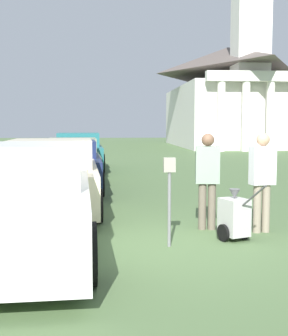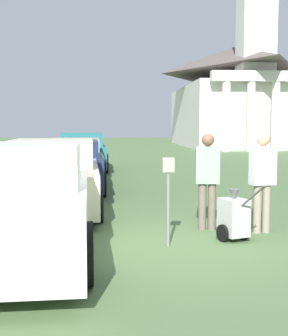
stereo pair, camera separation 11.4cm
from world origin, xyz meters
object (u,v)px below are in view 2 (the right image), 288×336
at_px(church, 234,91).
at_px(parked_car_navy, 68,166).
at_px(parking_meter, 168,185).
at_px(person_worker, 207,175).
at_px(person_supervisor, 262,176).
at_px(parked_car_cream, 54,178).
at_px(parked_car_teal, 82,153).
at_px(parked_car_sage, 76,160).
at_px(parked_car_white, 24,202).
at_px(equipment_cart, 234,217).

bearing_deg(church, parked_car_navy, -113.66).
bearing_deg(parked_car_navy, parking_meter, -74.77).
relative_size(person_worker, person_supervisor, 0.99).
bearing_deg(parking_meter, person_supervisor, 25.65).
xyz_separation_m(parked_car_cream, parking_meter, (2.14, -3.22, 0.25)).
xyz_separation_m(parked_car_navy, church, (11.72, 26.74, 4.12)).
height_order(parked_car_teal, church, church).
bearing_deg(parking_meter, parked_car_sage, 103.32).
relative_size(parked_car_white, parked_car_sage, 1.08).
bearing_deg(equipment_cart, parking_meter, 175.01).
relative_size(parking_meter, equipment_cart, 1.38).
xyz_separation_m(parked_car_sage, person_supervisor, (3.88, -8.22, 0.33)).
xyz_separation_m(person_worker, equipment_cart, (0.27, -0.82, -0.59)).
height_order(parked_car_sage, parked_car_teal, parked_car_teal).
height_order(parked_car_white, parked_car_sage, parked_car_white).
xyz_separation_m(parked_car_navy, parked_car_sage, (0.00, 2.58, -0.02)).
relative_size(parked_car_white, church, 0.26).
height_order(parked_car_white, person_worker, person_worker).
xyz_separation_m(parked_car_navy, person_worker, (2.98, -5.33, 0.30)).
relative_size(parked_car_cream, parked_car_navy, 0.98).
xyz_separation_m(person_worker, person_supervisor, (0.90, -0.30, 0.01)).
bearing_deg(person_supervisor, church, -113.70).
relative_size(parked_car_cream, person_supervisor, 2.72).
distance_m(parked_car_navy, equipment_cart, 6.97).
bearing_deg(equipment_cart, parked_car_white, 167.86).
xyz_separation_m(parked_car_navy, parked_car_teal, (0.00, 5.88, 0.05)).
height_order(parked_car_cream, parked_car_sage, parked_car_cream).
bearing_deg(parked_car_cream, person_worker, -38.22).
height_order(parked_car_sage, church, church).
height_order(parked_car_navy, church, church).
relative_size(parked_car_navy, person_worker, 2.80).
bearing_deg(person_worker, person_supervisor, 169.12).
relative_size(parked_car_navy, person_supervisor, 2.78).
distance_m(parking_meter, equipment_cart, 1.28).
height_order(parked_car_sage, equipment_cart, parked_car_sage).
relative_size(parked_car_teal, church, 0.24).
bearing_deg(parked_car_white, person_worker, 20.72).
bearing_deg(parked_car_teal, person_worker, -78.25).
height_order(parking_meter, person_supervisor, person_supervisor).
distance_m(person_worker, equipment_cart, 1.05).
xyz_separation_m(parked_car_cream, parked_car_sage, (0.00, 5.82, -0.05)).
distance_m(parking_meter, church, 34.77).
bearing_deg(church, parked_car_white, -109.33).
bearing_deg(parked_car_teal, church, 57.58).
bearing_deg(person_worker, church, -97.69).
height_order(parked_car_teal, equipment_cart, parked_car_teal).
xyz_separation_m(parked_car_white, church, (11.71, 33.39, 4.04)).
height_order(parked_car_cream, person_supervisor, person_supervisor).
bearing_deg(parked_car_white, parked_car_navy, 86.90).
height_order(parked_car_white, parked_car_navy, parked_car_white).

